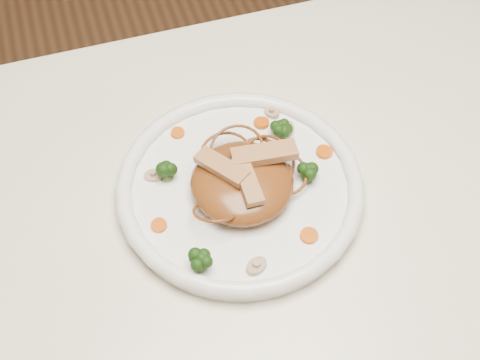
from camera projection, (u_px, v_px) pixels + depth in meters
name	position (u px, v px, depth m)	size (l,w,h in m)	color
table	(277.00, 279.00, 0.84)	(1.20, 0.80, 0.75)	white
plate	(240.00, 191.00, 0.79)	(0.30, 0.30, 0.02)	white
noodle_mound	(242.00, 182.00, 0.77)	(0.12, 0.12, 0.04)	brown
chicken_a	(264.00, 154.00, 0.76)	(0.08, 0.03, 0.01)	tan
chicken_b	(222.00, 167.00, 0.75)	(0.07, 0.02, 0.01)	tan
chicken_c	(248.00, 181.00, 0.74)	(0.06, 0.02, 0.01)	tan
broccoli_0	(281.00, 129.00, 0.82)	(0.02, 0.02, 0.03)	#18390C
broccoli_1	(166.00, 170.00, 0.78)	(0.03, 0.03, 0.03)	#18390C
broccoli_2	(199.00, 260.00, 0.71)	(0.03, 0.03, 0.03)	#18390C
broccoli_3	(308.00, 173.00, 0.78)	(0.02, 0.02, 0.03)	#18390C
carrot_0	(261.00, 123.00, 0.85)	(0.02, 0.02, 0.01)	#D25307
carrot_1	(159.00, 225.00, 0.75)	(0.02, 0.02, 0.01)	#D25307
carrot_2	(324.00, 152.00, 0.82)	(0.02, 0.02, 0.01)	#D25307
carrot_3	(178.00, 133.00, 0.83)	(0.02, 0.02, 0.01)	#D25307
carrot_4	(309.00, 236.00, 0.74)	(0.02, 0.02, 0.01)	#D25307
mushroom_0	(256.00, 266.00, 0.72)	(0.03, 0.03, 0.01)	tan
mushroom_1	(288.00, 128.00, 0.84)	(0.02, 0.02, 0.01)	tan
mushroom_2	(154.00, 176.00, 0.79)	(0.02, 0.02, 0.01)	tan
mushroom_3	(272.00, 113.00, 0.85)	(0.02, 0.02, 0.01)	tan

